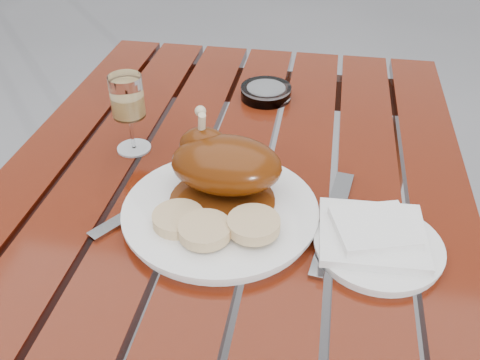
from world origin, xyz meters
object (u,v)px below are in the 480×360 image
object	(u,v)px
wine_glass	(129,114)
ashtray	(266,92)
table	(229,335)
side_plate	(378,247)
dinner_plate	(220,212)

from	to	relation	value
wine_glass	ashtray	world-z (taller)	wine_glass
table	wine_glass	bearing A→B (deg)	153.39
wine_glass	ashtray	distance (m)	0.33
table	side_plate	world-z (taller)	side_plate
dinner_plate	ashtray	distance (m)	0.41
table	ashtray	distance (m)	0.52
table	ashtray	size ratio (longest dim) A/B	11.14
dinner_plate	side_plate	size ratio (longest dim) A/B	1.64
dinner_plate	wine_glass	bearing A→B (deg)	140.24
wine_glass	ashtray	xyz separation A→B (m)	(0.21, 0.24, -0.06)
side_plate	ashtray	world-z (taller)	ashtray
dinner_plate	table	bearing A→B (deg)	93.89
dinner_plate	wine_glass	distance (m)	0.26
table	side_plate	distance (m)	0.46
ashtray	dinner_plate	bearing A→B (deg)	-92.24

